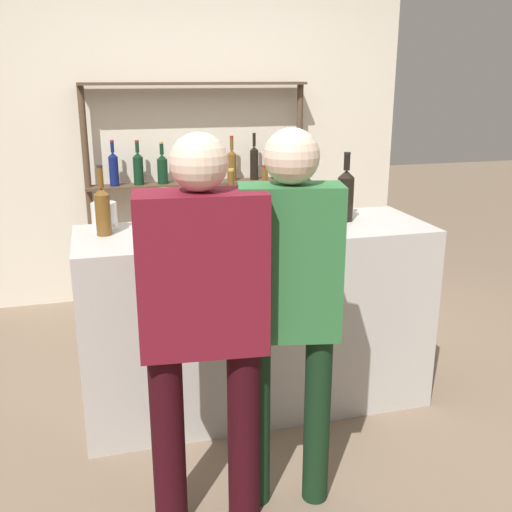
% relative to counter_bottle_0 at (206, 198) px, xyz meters
% --- Properties ---
extents(ground_plane, '(16.00, 16.00, 0.00)m').
position_rel_counter_bottle_0_xyz_m(ground_plane, '(0.23, -0.15, -1.13)').
color(ground_plane, '#7A6651').
extents(bar_counter, '(1.82, 0.63, 0.99)m').
position_rel_counter_bottle_0_xyz_m(bar_counter, '(0.23, -0.15, -0.64)').
color(bar_counter, '#B7B2AD').
rests_on(bar_counter, ground_plane).
extents(back_wall, '(3.42, 0.12, 2.80)m').
position_rel_counter_bottle_0_xyz_m(back_wall, '(0.23, 1.76, 0.27)').
color(back_wall, beige).
rests_on(back_wall, ground_plane).
extents(back_shelf, '(1.71, 0.18, 1.70)m').
position_rel_counter_bottle_0_xyz_m(back_shelf, '(0.22, 1.58, -0.03)').
color(back_shelf, '#4C3828').
rests_on(back_shelf, ground_plane).
extents(counter_bottle_0, '(0.07, 0.07, 0.35)m').
position_rel_counter_bottle_0_xyz_m(counter_bottle_0, '(0.00, 0.00, 0.00)').
color(counter_bottle_0, black).
rests_on(counter_bottle_0, bar_counter).
extents(counter_bottle_1, '(0.07, 0.07, 0.34)m').
position_rel_counter_bottle_0_xyz_m(counter_bottle_1, '(0.25, -0.25, -0.01)').
color(counter_bottle_1, brown).
rests_on(counter_bottle_1, bar_counter).
extents(counter_bottle_2, '(0.09, 0.09, 0.37)m').
position_rel_counter_bottle_0_xyz_m(counter_bottle_2, '(0.74, -0.11, 0.00)').
color(counter_bottle_2, black).
rests_on(counter_bottle_2, bar_counter).
extents(counter_bottle_3, '(0.07, 0.07, 0.34)m').
position_rel_counter_bottle_0_xyz_m(counter_bottle_3, '(-0.52, -0.08, -0.01)').
color(counter_bottle_3, brown).
rests_on(counter_bottle_3, bar_counter).
extents(counter_bottle_4, '(0.09, 0.09, 0.37)m').
position_rel_counter_bottle_0_xyz_m(counter_bottle_4, '(0.48, -0.16, 0.01)').
color(counter_bottle_4, black).
rests_on(counter_bottle_4, bar_counter).
extents(counter_bottle_5, '(0.07, 0.07, 0.32)m').
position_rel_counter_bottle_0_xyz_m(counter_bottle_5, '(0.09, -0.19, -0.02)').
color(counter_bottle_5, brown).
rests_on(counter_bottle_5, bar_counter).
extents(wine_glass, '(0.08, 0.08, 0.14)m').
position_rel_counter_bottle_0_xyz_m(wine_glass, '(0.31, 0.03, -0.04)').
color(wine_glass, silver).
rests_on(wine_glass, bar_counter).
extents(ice_bucket, '(0.21, 0.21, 0.24)m').
position_rel_counter_bottle_0_xyz_m(ice_bucket, '(-0.24, -0.26, -0.02)').
color(ice_bucket, '#B2B2B7').
rests_on(ice_bucket, bar_counter).
extents(cork_jar, '(0.13, 0.13, 0.14)m').
position_rel_counter_bottle_0_xyz_m(cork_jar, '(-0.52, 0.04, -0.07)').
color(cork_jar, silver).
rests_on(cork_jar, bar_counter).
extents(customer_left, '(0.49, 0.25, 1.57)m').
position_rel_counter_bottle_0_xyz_m(customer_left, '(-0.20, -0.99, -0.23)').
color(customer_left, black).
rests_on(customer_left, ground_plane).
extents(customer_center, '(0.42, 0.25, 1.57)m').
position_rel_counter_bottle_0_xyz_m(customer_center, '(0.14, -0.97, -0.20)').
color(customer_center, black).
rests_on(customer_center, ground_plane).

